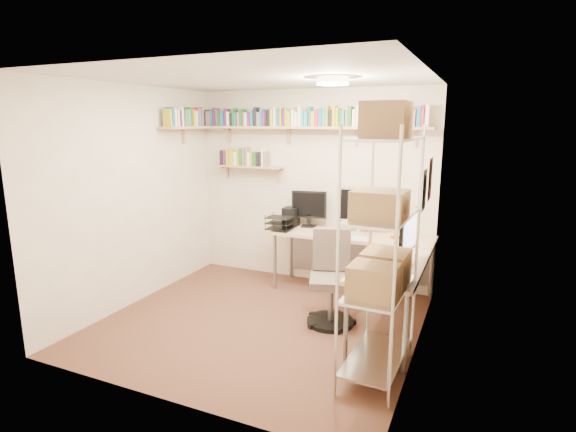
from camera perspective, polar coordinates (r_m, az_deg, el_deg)
The scene contains 6 objects.
ground at distance 4.92m, azimuth -3.66°, elevation -13.32°, with size 3.20×3.20×0.00m, color #47281E.
room_shell at distance 4.48m, azimuth -3.86°, elevation 4.89°, with size 3.24×3.04×2.52m.
wall_shelves at distance 5.79m, azimuth -1.57°, elevation 11.22°, with size 3.12×1.09×0.80m.
corner_desk at distance 5.26m, azimuth 7.88°, elevation -3.04°, with size 2.01×1.96×1.31m.
office_chair at distance 4.79m, azimuth 5.48°, elevation -8.66°, with size 0.55×0.56×0.99m.
wire_rack at distance 3.60m, azimuth 11.79°, elevation -1.43°, with size 0.47×0.91×2.24m.
Camera 1 is at (2.07, -3.94, 2.09)m, focal length 28.00 mm.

